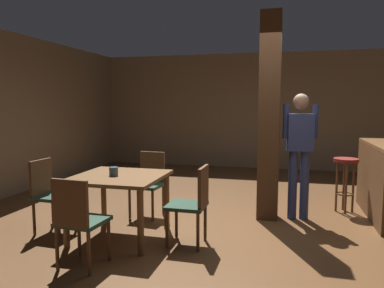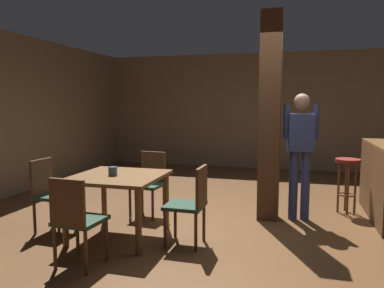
% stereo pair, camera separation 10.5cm
% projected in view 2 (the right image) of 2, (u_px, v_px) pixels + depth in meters
% --- Properties ---
extents(ground_plane, '(10.80, 10.80, 0.00)m').
position_uv_depth(ground_plane, '(235.00, 225.00, 4.93)').
color(ground_plane, brown).
extents(wall_back, '(8.00, 0.10, 2.80)m').
position_uv_depth(wall_back, '(265.00, 111.00, 9.09)').
color(wall_back, '#756047').
rests_on(wall_back, ground_plane).
extents(pillar, '(0.28, 0.28, 2.80)m').
position_uv_depth(pillar, '(270.00, 117.00, 5.04)').
color(pillar, '#422816').
rests_on(pillar, ground_plane).
extents(dining_table, '(1.02, 1.02, 0.75)m').
position_uv_depth(dining_table, '(119.00, 184.00, 4.41)').
color(dining_table, brown).
rests_on(dining_table, ground_plane).
extents(chair_east, '(0.43, 0.43, 0.89)m').
position_uv_depth(chair_east, '(192.00, 201.00, 4.16)').
color(chair_east, '#1E3828').
rests_on(chair_east, ground_plane).
extents(chair_west, '(0.44, 0.44, 0.89)m').
position_uv_depth(chair_west, '(50.00, 191.00, 4.65)').
color(chair_west, '#1E3828').
rests_on(chair_west, ground_plane).
extents(chair_south, '(0.45, 0.45, 0.89)m').
position_uv_depth(chair_south, '(76.00, 217.00, 3.58)').
color(chair_south, '#1E3828').
rests_on(chair_south, ground_plane).
extents(chair_north, '(0.46, 0.46, 0.89)m').
position_uv_depth(chair_north, '(150.00, 180.00, 5.30)').
color(chair_north, '#1E3828').
rests_on(chair_north, ground_plane).
extents(napkin_cup, '(0.10, 0.10, 0.10)m').
position_uv_depth(napkin_cup, '(113.00, 171.00, 4.36)').
color(napkin_cup, '#33475B').
rests_on(napkin_cup, dining_table).
extents(standing_person, '(0.47, 0.25, 1.72)m').
position_uv_depth(standing_person, '(301.00, 147.00, 5.04)').
color(standing_person, navy).
rests_on(standing_person, ground_plane).
extents(bar_stool_near, '(0.35, 0.35, 0.79)m').
position_uv_depth(bar_stool_near, '(347.00, 173.00, 5.40)').
color(bar_stool_near, maroon).
rests_on(bar_stool_near, ground_plane).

